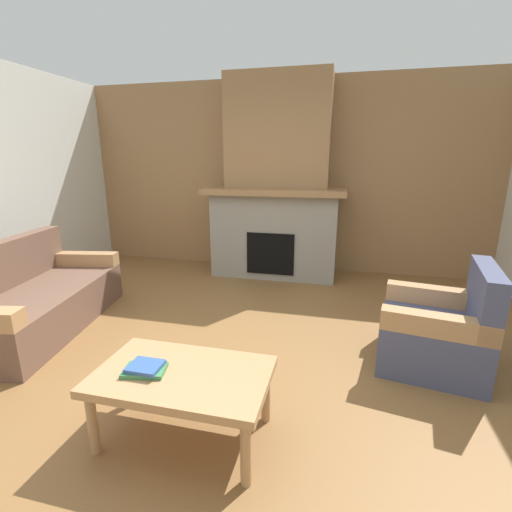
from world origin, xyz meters
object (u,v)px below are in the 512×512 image
couch (34,300)px  coffee_table (183,380)px  armchair (439,331)px  fireplace (276,192)px

couch → coffee_table: 2.25m
couch → armchair: size_ratio=2.19×
armchair → coffee_table: (-1.64, -1.19, 0.08)m
fireplace → armchair: 2.85m
armchair → coffee_table: 2.03m
fireplace → coffee_table: bearing=-88.7°
couch → coffee_table: bearing=-26.0°
armchair → coffee_table: size_ratio=0.88×
armchair → coffee_table: bearing=-143.9°
fireplace → armchair: (1.71, -2.10, -0.87)m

